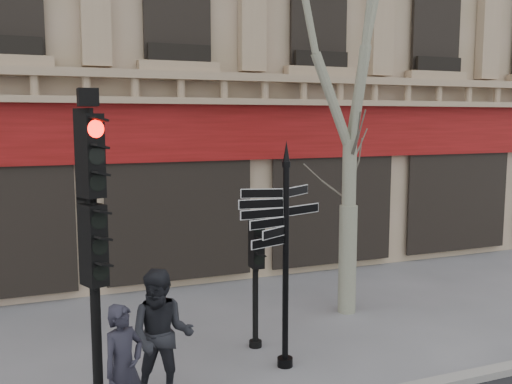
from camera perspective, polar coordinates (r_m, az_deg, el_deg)
ground at (r=9.23m, az=0.57°, el=-17.70°), size 80.00×80.00×0.00m
fingerpost at (r=8.77m, az=3.02°, el=-2.53°), size 1.71×1.71×3.58m
traffic_signal_main at (r=7.69m, az=-16.09°, el=-1.90°), size 0.56×0.49×4.28m
traffic_signal_secondary at (r=9.69m, az=-0.06°, el=-6.48°), size 0.39×0.28×2.28m
plane_tree at (r=11.54m, az=9.65°, el=17.43°), size 3.19×3.19×8.48m
pedestrian_a at (r=7.58m, az=-13.12°, el=-16.83°), size 0.72×0.65×1.64m
pedestrian_b at (r=8.17m, az=-9.43°, el=-14.04°), size 1.11×0.99×1.87m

